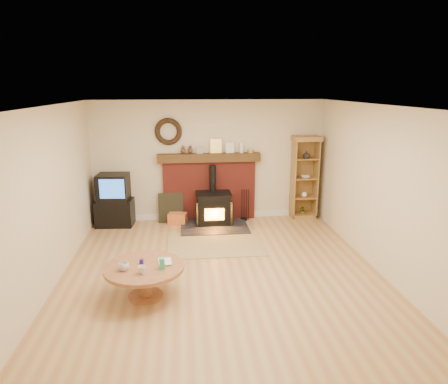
{
  "coord_description": "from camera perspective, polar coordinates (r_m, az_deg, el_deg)",
  "views": [
    {
      "loc": [
        -0.56,
        -5.8,
        2.87
      ],
      "look_at": [
        0.15,
        1.0,
        1.05
      ],
      "focal_mm": 32.0,
      "sensor_mm": 36.0,
      "label": 1
    }
  ],
  "objects": [
    {
      "name": "fire_tools",
      "position": [
        8.83,
        2.94,
        -3.05
      ],
      "size": [
        0.19,
        0.16,
        0.7
      ],
      "color": "black",
      "rests_on": "ground"
    },
    {
      "name": "area_rug",
      "position": [
        7.52,
        -1.24,
        -7.5
      ],
      "size": [
        1.79,
        1.24,
        0.01
      ],
      "primitive_type": "cube",
      "rotation": [
        0.0,
        0.0,
        -0.01
      ],
      "color": "brown",
      "rests_on": "ground"
    },
    {
      "name": "room_shell",
      "position": [
        6.03,
        -0.7,
        3.85
      ],
      "size": [
        5.02,
        5.52,
        2.61
      ],
      "color": "beige",
      "rests_on": "ground"
    },
    {
      "name": "tv_unit",
      "position": [
        8.71,
        -15.41,
        -1.25
      ],
      "size": [
        0.79,
        0.58,
        1.11
      ],
      "color": "black",
      "rests_on": "ground"
    },
    {
      "name": "leaning_painting",
      "position": [
        8.73,
        -7.59,
        -2.23
      ],
      "size": [
        0.54,
        0.14,
        0.64
      ],
      "primitive_type": "cube",
      "rotation": [
        -0.17,
        0.0,
        0.0
      ],
      "color": "black",
      "rests_on": "ground"
    },
    {
      "name": "ground",
      "position": [
        6.49,
        -0.41,
        -11.36
      ],
      "size": [
        5.5,
        5.5,
        0.0
      ],
      "primitive_type": "plane",
      "color": "#AA7847",
      "rests_on": "ground"
    },
    {
      "name": "chimney_breast",
      "position": [
        8.73,
        -2.1,
        1.16
      ],
      "size": [
        2.2,
        0.22,
        1.78
      ],
      "color": "maroon",
      "rests_on": "ground"
    },
    {
      "name": "wood_stove",
      "position": [
        8.48,
        -1.49,
        -2.53
      ],
      "size": [
        1.4,
        1.0,
        1.25
      ],
      "color": "black",
      "rests_on": "ground"
    },
    {
      "name": "curio_cabinet",
      "position": [
        8.97,
        11.38,
        2.04
      ],
      "size": [
        0.59,
        0.43,
        1.84
      ],
      "color": "olive",
      "rests_on": "ground"
    },
    {
      "name": "firelog_box",
      "position": [
        8.65,
        -6.64,
        -3.78
      ],
      "size": [
        0.43,
        0.33,
        0.24
      ],
      "primitive_type": "cube",
      "rotation": [
        0.0,
        0.0,
        -0.25
      ],
      "color": "yellow",
      "rests_on": "ground"
    },
    {
      "name": "coffee_table",
      "position": [
        5.74,
        -11.33,
        -11.13
      ],
      "size": [
        1.11,
        1.11,
        0.63
      ],
      "color": "brown",
      "rests_on": "ground"
    }
  ]
}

